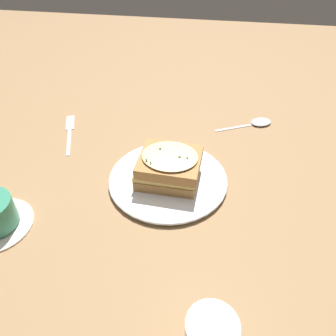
{
  "coord_description": "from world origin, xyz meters",
  "views": [
    {
      "loc": [
        -0.53,
        -0.07,
        0.52
      ],
      "look_at": [
        0.01,
        0.01,
        0.04
      ],
      "focal_mm": 35.0,
      "sensor_mm": 36.0,
      "label": 1
    }
  ],
  "objects": [
    {
      "name": "spoon",
      "position": [
        0.28,
        -0.2,
        0.0
      ],
      "size": [
        0.1,
        0.16,
        0.01
      ],
      "rotation": [
        0.0,
        0.0,
        3.58
      ],
      "color": "silver",
      "rests_on": "ground_plane"
    },
    {
      "name": "sandwich",
      "position": [
        0.01,
        0.01,
        0.05
      ],
      "size": [
        0.12,
        0.14,
        0.07
      ],
      "rotation": [
        0.0,
        0.0,
        1.54
      ],
      "color": "#A37542",
      "rests_on": "dinner_plate"
    },
    {
      "name": "ground_plane",
      "position": [
        0.0,
        0.0,
        0.0
      ],
      "size": [
        2.4,
        2.4,
        0.0
      ],
      "primitive_type": "plane",
      "color": "olive"
    },
    {
      "name": "fork",
      "position": [
        0.17,
        0.32,
        0.0
      ],
      "size": [
        0.18,
        0.08,
        0.0
      ],
      "rotation": [
        0.0,
        0.0,
        5.05
      ],
      "color": "silver",
      "rests_on": "ground_plane"
    },
    {
      "name": "dinner_plate",
      "position": [
        0.01,
        0.01,
        0.01
      ],
      "size": [
        0.27,
        0.27,
        0.01
      ],
      "color": "white",
      "rests_on": "ground_plane"
    }
  ]
}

